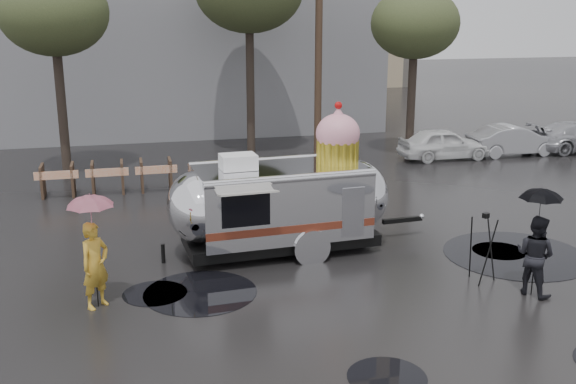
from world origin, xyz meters
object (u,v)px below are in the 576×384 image
object	(u,v)px
airstream_trailer	(283,200)
tripod	(484,241)
person_left	(95,265)
person_right	(535,255)

from	to	relation	value
airstream_trailer	tripod	distance (m)	4.69
person_left	person_right	xyz separation A→B (m)	(8.63, -1.48, -0.03)
airstream_trailer	person_right	distance (m)	5.75
airstream_trailer	person_left	size ratio (longest dim) A/B	3.88
person_right	tripod	size ratio (longest dim) A/B	1.09
tripod	person_right	bearing A→B (deg)	-75.16
airstream_trailer	tripod	xyz separation A→B (m)	(3.68, -2.89, -0.36)
airstream_trailer	person_left	bearing A→B (deg)	-155.89
airstream_trailer	tripod	world-z (taller)	airstream_trailer
airstream_trailer	person_right	size ratio (longest dim) A/B	4.01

